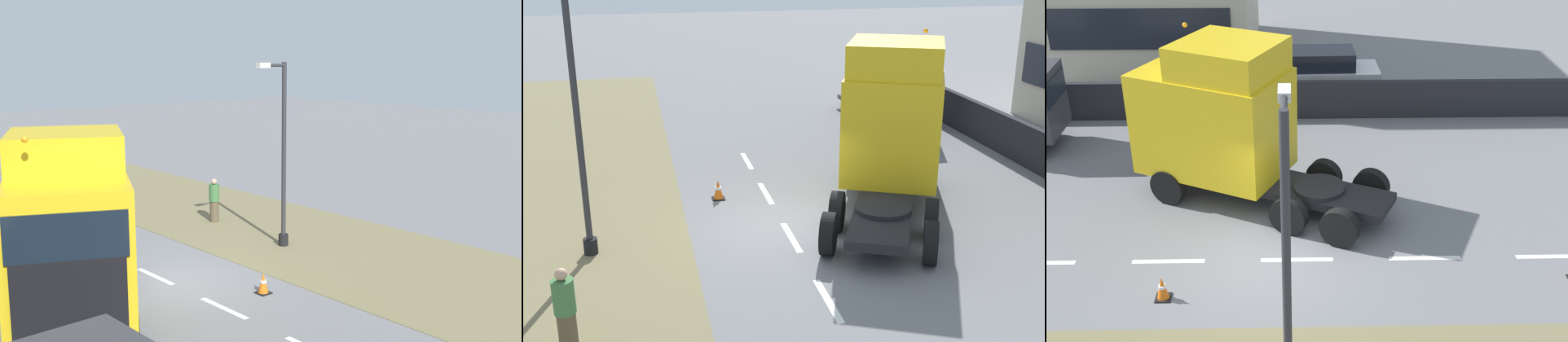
% 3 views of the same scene
% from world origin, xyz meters
% --- Properties ---
extents(ground_plane, '(120.00, 120.00, 0.00)m').
position_xyz_m(ground_plane, '(0.00, 0.00, 0.00)').
color(ground_plane, slate).
rests_on(ground_plane, ground).
extents(grass_verge, '(7.00, 44.00, 0.01)m').
position_xyz_m(grass_verge, '(-6.00, 0.00, 0.01)').
color(grass_verge, olive).
rests_on(grass_verge, ground).
extents(lane_markings, '(0.16, 14.60, 0.00)m').
position_xyz_m(lane_markings, '(0.00, -0.70, 0.00)').
color(lane_markings, white).
rests_on(lane_markings, ground).
extents(lorry_cab, '(5.34, 7.38, 4.74)m').
position_xyz_m(lorry_cab, '(3.45, 1.34, 2.32)').
color(lorry_cab, black).
rests_on(lorry_cab, ground).
extents(flatbed_truck, '(2.30, 5.78, 2.76)m').
position_xyz_m(flatbed_truck, '(6.61, 8.50, 1.46)').
color(flatbed_truck, '#333338').
rests_on(flatbed_truck, ground).
extents(lamp_post, '(1.29, 0.33, 6.07)m').
position_xyz_m(lamp_post, '(-4.80, -0.52, 2.77)').
color(lamp_post, black).
rests_on(lamp_post, ground).
extents(pedestrian, '(0.39, 0.39, 1.68)m').
position_xyz_m(pedestrian, '(-5.08, -4.57, 0.82)').
color(pedestrian, brown).
rests_on(pedestrian, ground).
extents(traffic_cone_trailing, '(0.36, 0.36, 0.58)m').
position_xyz_m(traffic_cone_trailing, '(-1.43, 2.37, 0.28)').
color(traffic_cone_trailing, black).
rests_on(traffic_cone_trailing, ground).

